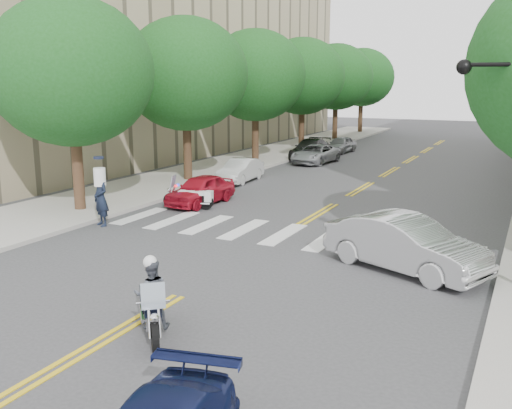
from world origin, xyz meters
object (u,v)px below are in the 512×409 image
Objects in this scene: convertible at (405,244)px; officer_standing at (101,198)px; motorcycle_parked at (193,197)px; motorcycle_police at (151,299)px.

officer_standing is at bearing 111.38° from convertible.
motorcycle_parked is 4.17m from officer_standing.
officer_standing is (-1.47, -3.86, 0.55)m from motorcycle_parked.
motorcycle_parked is 1.03× the size of officer_standing.
convertible is (9.60, -4.04, 0.29)m from motorcycle_parked.
motorcycle_police is at bearing -165.94° from motorcycle_parked.
convertible reaches higher than motorcycle_parked.
officer_standing is at bearing -82.92° from motorcycle_police.
convertible is (11.07, -0.17, -0.26)m from officer_standing.
motorcycle_parked is at bearing 89.47° from convertible.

